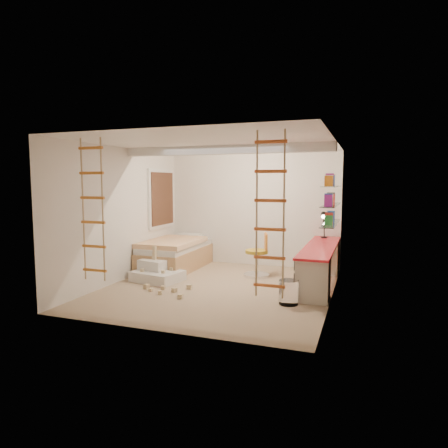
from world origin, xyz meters
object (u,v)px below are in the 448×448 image
at_px(swivel_chair, 258,261).
at_px(bed, 176,254).
at_px(desk, 320,264).
at_px(play_platform, 157,273).

bearing_deg(swivel_chair, bed, 176.71).
bearing_deg(bed, swivel_chair, -3.29).
bearing_deg(bed, desk, -6.49).
distance_m(bed, swivel_chair, 1.93).
bearing_deg(bed, play_platform, -83.07).
height_order(desk, bed, desk).
relative_size(desk, play_platform, 2.80).
height_order(desk, swivel_chair, swivel_chair).
bearing_deg(play_platform, desk, 13.31).
xyz_separation_m(swivel_chair, play_platform, (-1.79, -0.98, -0.17)).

